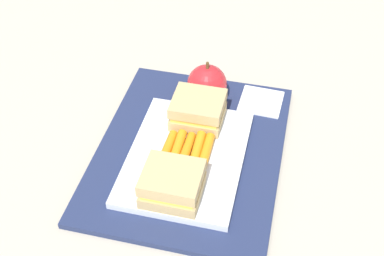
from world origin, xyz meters
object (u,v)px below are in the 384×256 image
Objects in this scene: sandwich_half_right at (198,110)px; paper_napkin at (261,101)px; sandwich_half_left at (172,184)px; food_tray at (186,157)px; apple at (205,84)px; carrot_sticks_bundle at (186,151)px.

sandwich_half_right is 1.14× the size of paper_napkin.
sandwich_half_left is at bearing 180.00° from sandwich_half_right.
apple is (0.15, 0.00, 0.03)m from food_tray.
sandwich_half_right is (0.08, 0.00, 0.03)m from food_tray.
carrot_sticks_bundle is (0.08, -0.00, -0.02)m from sandwich_half_left.
sandwich_half_left reaches higher than paper_napkin.
food_tray is 2.95× the size of apple.
food_tray is 3.29× the size of paper_napkin.
sandwich_half_right is 1.03× the size of apple.
paper_napkin is (0.16, -0.09, -0.00)m from food_tray.
sandwich_half_right is 1.02× the size of carrot_sticks_bundle.
sandwich_half_left is 0.22m from apple.
sandwich_half_left is (-0.08, 0.00, 0.03)m from food_tray.
carrot_sticks_bundle is (-0.00, -0.00, 0.01)m from food_tray.
paper_napkin is (0.01, -0.10, -0.03)m from apple.
carrot_sticks_bundle reaches higher than food_tray.
food_tray is 0.01m from carrot_sticks_bundle.
sandwich_half_left reaches higher than food_tray.
apple is (0.07, 0.00, -0.00)m from sandwich_half_right.
sandwich_half_left is at bearing 180.00° from food_tray.
food_tray is 2.88× the size of sandwich_half_right.
carrot_sticks_bundle is (-0.08, -0.00, -0.02)m from sandwich_half_right.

